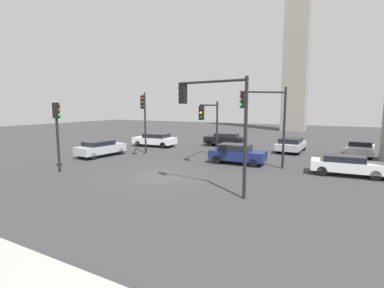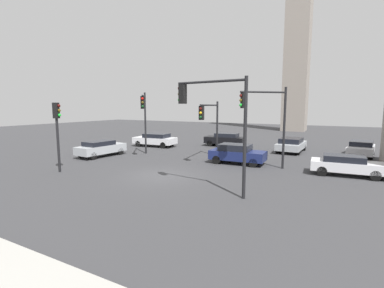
% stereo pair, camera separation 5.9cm
% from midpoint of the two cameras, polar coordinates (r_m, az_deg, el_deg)
% --- Properties ---
extents(ground_plane, '(108.21, 108.21, 0.00)m').
position_cam_midpoint_polar(ground_plane, '(17.92, -5.95, -6.32)').
color(ground_plane, '#38383A').
extents(traffic_light_0, '(0.49, 0.43, 4.53)m').
position_cam_midpoint_polar(traffic_light_0, '(20.27, -25.37, 3.72)').
color(traffic_light_0, black).
rests_on(traffic_light_0, ground_plane).
extents(traffic_light_1, '(3.91, 0.67, 5.65)m').
position_cam_midpoint_polar(traffic_light_1, '(13.91, 4.35, 6.69)').
color(traffic_light_1, black).
rests_on(traffic_light_1, ground_plane).
extents(traffic_light_2, '(2.53, 2.45, 5.58)m').
position_cam_midpoint_polar(traffic_light_2, '(19.56, 14.57, 6.21)').
color(traffic_light_2, black).
rests_on(traffic_light_2, ground_plane).
extents(traffic_light_3, '(1.89, 2.68, 5.50)m').
position_cam_midpoint_polar(traffic_light_3, '(24.59, -9.53, 6.43)').
color(traffic_light_3, black).
rests_on(traffic_light_3, ground_plane).
extents(traffic_light_4, '(0.82, 4.50, 4.70)m').
position_cam_midpoint_polar(traffic_light_4, '(22.29, 3.66, 5.19)').
color(traffic_light_4, black).
rests_on(traffic_light_4, ground_plane).
extents(car_0, '(2.21, 4.56, 1.34)m').
position_cam_midpoint_polar(car_0, '(28.34, 19.37, -0.08)').
color(car_0, '#ADB2B7').
rests_on(car_0, ground_plane).
extents(car_1, '(4.63, 2.31, 1.39)m').
position_cam_midpoint_polar(car_1, '(30.60, -7.34, 0.90)').
color(car_1, silver).
rests_on(car_1, ground_plane).
extents(car_2, '(2.36, 4.42, 1.29)m').
position_cam_midpoint_polar(car_2, '(28.64, 30.86, -0.70)').
color(car_2, silver).
rests_on(car_2, ground_plane).
extents(car_3, '(2.04, 4.40, 1.35)m').
position_cam_midpoint_polar(car_3, '(25.63, -17.79, -0.76)').
color(car_3, '#ADB2B7').
rests_on(car_3, ground_plane).
extents(car_4, '(4.33, 2.09, 1.42)m').
position_cam_midpoint_polar(car_4, '(30.76, 6.73, 0.97)').
color(car_4, black).
rests_on(car_4, ground_plane).
extents(car_5, '(4.16, 1.98, 1.47)m').
position_cam_midpoint_polar(car_5, '(21.59, 9.10, -1.89)').
color(car_5, navy).
rests_on(car_5, ground_plane).
extents(car_6, '(4.27, 1.96, 1.28)m').
position_cam_midpoint_polar(car_6, '(20.13, 28.65, -3.67)').
color(car_6, silver).
rests_on(car_6, ground_plane).
extents(skyline_tower, '(3.87, 3.87, 39.42)m').
position_cam_midpoint_polar(skyline_tower, '(55.02, 20.75, 23.43)').
color(skyline_tower, gray).
rests_on(skyline_tower, ground_plane).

